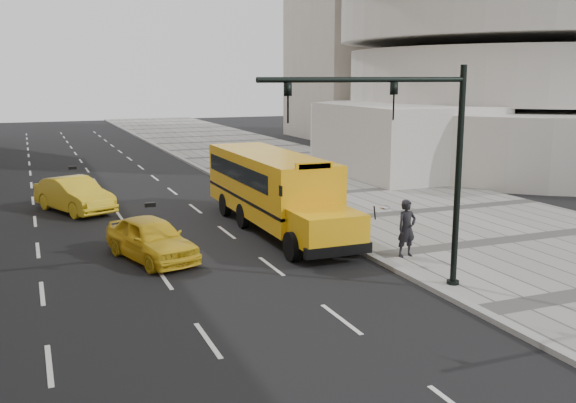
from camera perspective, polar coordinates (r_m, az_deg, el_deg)
name	(u,v)px	position (r m, az deg, el deg)	size (l,w,h in m)	color
ground	(164,238)	(24.99, -10.99, -3.23)	(140.00, 140.00, 0.00)	black
sidewalk_museum	(428,212)	(29.64, 12.37, -0.89)	(12.00, 140.00, 0.15)	gray
curb_museum	(307,223)	(26.74, 1.71, -1.93)	(0.30, 140.00, 0.15)	gray
school_bus	(272,185)	(26.03, -1.47, 1.51)	(2.96, 11.56, 3.19)	#F1AA10
taxi_near	(151,239)	(22.02, -12.04, -3.25)	(1.73, 4.30, 1.47)	yellow
taxi_far	(74,195)	(30.72, -18.47, 0.56)	(1.66, 4.77, 1.57)	yellow
pedestrian	(407,228)	(21.71, 10.50, -2.36)	(0.70, 0.46, 1.93)	black
traffic_signal	(417,151)	(17.78, 11.38, 4.41)	(6.18, 0.36, 6.40)	black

